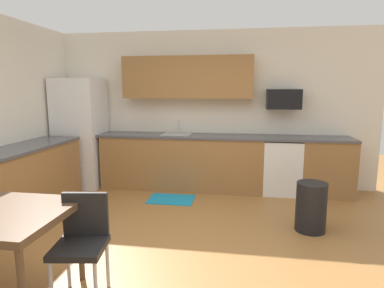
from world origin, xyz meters
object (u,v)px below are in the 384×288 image
(oven_range, at_px, (281,166))
(microwave, at_px, (283,99))
(refrigerator, at_px, (81,133))
(trash_bin, at_px, (311,207))
(chair_near_table, at_px, (82,237))

(oven_range, xyz_separation_m, microwave, (0.00, 0.10, 1.09))
(refrigerator, height_order, oven_range, refrigerator)
(microwave, xyz_separation_m, trash_bin, (0.19, -1.59, -1.24))
(oven_range, height_order, chair_near_table, oven_range)
(trash_bin, bearing_deg, microwave, 96.98)
(microwave, distance_m, trash_bin, 2.03)
(microwave, distance_m, chair_near_table, 3.87)
(refrigerator, height_order, microwave, refrigerator)
(oven_range, height_order, trash_bin, oven_range)
(oven_range, distance_m, microwave, 1.09)
(trash_bin, bearing_deg, refrigerator, 158.92)
(chair_near_table, relative_size, trash_bin, 1.42)
(oven_range, bearing_deg, trash_bin, -82.56)
(microwave, xyz_separation_m, chair_near_table, (-1.92, -3.19, -1.04))
(oven_range, height_order, microwave, microwave)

